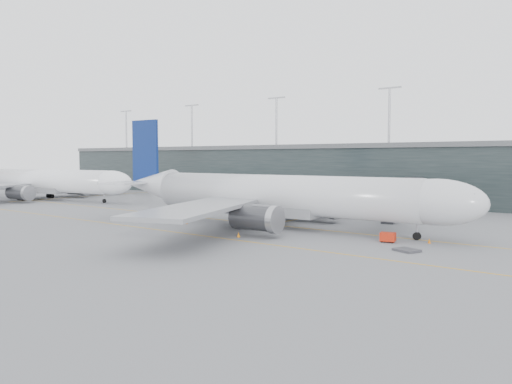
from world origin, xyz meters
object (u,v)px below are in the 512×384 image
Objects in this scene: main_aircraft at (276,195)px; jet_bridge at (409,189)px; second_aircraft at (44,181)px; gse_cart at (388,237)px.

main_aircraft is 32.48m from jet_bridge.
second_aircraft is 29.23× the size of gse_cart.
main_aircraft is at bearing 161.79° from gse_cart.
second_aircraft is at bearing 172.72° from main_aircraft.
gse_cart is (9.45, -33.30, -4.56)m from jet_bridge.
jet_bridge is 96.90m from second_aircraft.
jet_bridge is 20.92× the size of gse_cart.
gse_cart is at bearing -14.16° from second_aircraft.
main_aircraft reaches higher than gse_cart.
jet_bridge is 0.72× the size of second_aircraft.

